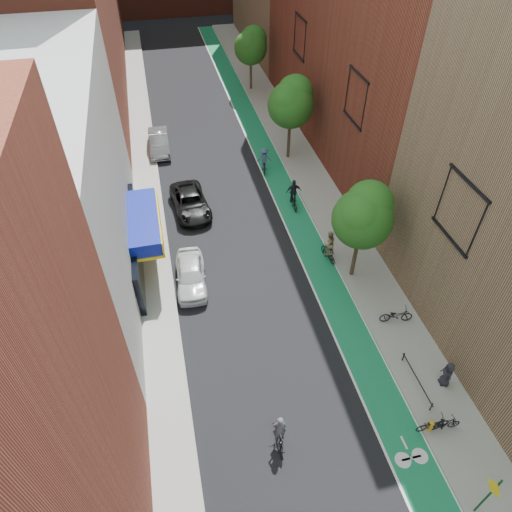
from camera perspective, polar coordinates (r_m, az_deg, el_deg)
ground at (r=21.73m, az=7.50°, el=-23.60°), size 160.00×160.00×0.00m
bike_lane at (r=39.99m, az=0.92°, el=13.31°), size 2.00×68.00×0.01m
sidewalk_left at (r=39.08m, az=-13.77°, el=11.38°), size 2.00×68.00×0.15m
sidewalk_right at (r=40.56m, az=4.45°, el=13.75°), size 3.00×68.00×0.15m
building_left_white at (r=26.54m, az=-25.36°, el=7.14°), size 8.00×20.00×12.00m
tree_near at (r=25.41m, az=13.33°, el=5.05°), size 3.40×3.36×6.42m
tree_mid at (r=36.48m, az=4.44°, el=18.73°), size 3.55×3.53×6.74m
tree_far at (r=49.25m, az=-0.63°, el=24.89°), size 3.30×3.25×6.21m
sign_pole at (r=20.93m, az=27.08°, el=-25.03°), size 0.13×0.71×3.00m
parked_car_white at (r=27.11m, az=-8.16°, el=-2.32°), size 1.99×4.39×1.46m
parked_car_black at (r=32.64m, az=-8.20°, el=6.65°), size 2.75×5.19×1.39m
parked_car_silver at (r=40.19m, az=-12.03°, el=13.74°), size 1.66×4.58×1.50m
cyclist_lead at (r=21.26m, az=2.94°, el=-21.47°), size 0.81×1.80×1.99m
cyclist_lane_near at (r=28.67m, az=9.05°, el=1.08°), size 0.96×1.66×2.09m
cyclist_lane_mid at (r=32.74m, az=4.73°, el=7.37°), size 1.09×1.86×2.17m
cyclist_lane_far at (r=36.36m, az=1.05°, el=11.72°), size 1.22×1.72×2.07m
parked_bike_near at (r=22.95m, az=21.25°, el=-19.00°), size 1.60×0.58×0.84m
parked_bike_mid at (r=23.11m, az=22.53°, el=-18.80°), size 1.52×0.55×0.89m
parked_bike_far at (r=26.04m, az=17.13°, el=-7.09°), size 1.90×0.92×0.96m
pedestrian at (r=24.19m, az=22.78°, el=-13.45°), size 0.59×0.81×1.53m
fire_hydrant at (r=22.94m, az=21.01°, el=-19.14°), size 0.25×0.25×0.71m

